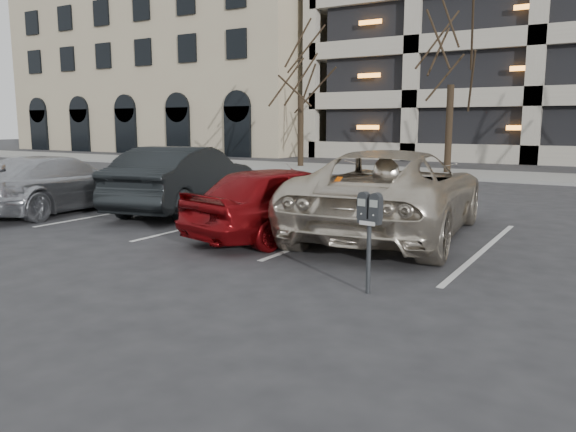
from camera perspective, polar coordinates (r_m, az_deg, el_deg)
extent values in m
plane|color=#28282B|center=(8.30, 6.35, -5.38)|extent=(140.00, 140.00, 0.00)
cube|color=gray|center=(23.63, 22.87, 3.66)|extent=(80.00, 4.00, 0.12)
cube|color=silver|center=(16.40, -22.57, 1.29)|extent=(0.10, 5.20, 0.00)
cube|color=silver|center=(14.26, -15.85, 0.54)|extent=(0.10, 5.20, 0.00)
cube|color=silver|center=(12.39, -6.94, -0.46)|extent=(0.10, 5.20, 0.00)
cube|color=silver|center=(10.91, 4.74, -1.76)|extent=(0.10, 5.20, 0.00)
cube|color=silver|center=(10.02, 19.26, -3.26)|extent=(0.10, 5.20, 0.00)
cube|color=tan|center=(49.02, -9.26, 15.55)|extent=(26.00, 16.00, 15.00)
cylinder|color=black|center=(26.85, 1.29, 8.49)|extent=(0.28, 0.28, 3.40)
cylinder|color=black|center=(24.15, 16.02, 8.35)|extent=(0.28, 0.28, 3.66)
cylinder|color=black|center=(7.06, 8.19, -4.28)|extent=(0.06, 0.06, 0.90)
cube|color=black|center=(6.97, 8.28, -0.52)|extent=(0.31, 0.14, 0.06)
cube|color=silver|center=(6.92, 8.04, -0.74)|extent=(0.22, 0.04, 0.05)
cube|color=gray|center=(6.92, 7.45, 1.37)|extent=(0.11, 0.02, 0.09)
cube|color=gray|center=(6.84, 8.67, 1.24)|extent=(0.11, 0.02, 0.09)
imported|color=beige|center=(10.84, 10.57, 2.36)|extent=(3.35, 6.13, 1.63)
cube|color=#F35705|center=(9.96, 6.73, 6.57)|extent=(0.10, 0.20, 0.01)
imported|color=maroon|center=(10.45, -0.36, 1.58)|extent=(2.54, 4.31, 1.38)
imported|color=black|center=(13.82, -10.43, 3.73)|extent=(2.60, 5.00, 1.57)
imported|color=#ABAEB3|center=(14.63, -22.53, 3.06)|extent=(2.49, 4.89, 1.36)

